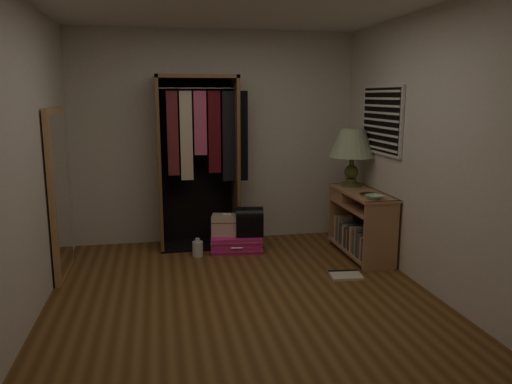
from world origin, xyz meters
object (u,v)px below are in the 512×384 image
Objects in this scene: console_bookshelf at (360,221)px; train_case at (227,225)px; floor_mirror at (59,194)px; pink_suitcase at (236,243)px; open_wardrobe at (202,147)px; table_lamp at (352,144)px; white_jug at (198,248)px; black_bag at (249,221)px.

console_bookshelf is 2.83× the size of train_case.
pink_suitcase is at bearing 13.84° from floor_mirror.
train_case is at bearing -46.78° from open_wardrobe.
white_jug is at bearing -178.96° from table_lamp.
open_wardrobe is 5.92× the size of black_bag.
pink_suitcase is at bearing -41.32° from open_wardrobe.
console_bookshelf reaches higher than pink_suitcase.
white_jug is (-0.36, -0.18, -0.22)m from train_case.
pink_suitcase is (-1.38, 0.42, -0.30)m from console_bookshelf.
white_jug is (-0.62, -0.09, -0.27)m from black_bag.
open_wardrobe reaches higher than table_lamp.
table_lamp is at bearing 89.33° from console_bookshelf.
console_bookshelf is at bearing -9.22° from black_bag.
open_wardrobe is 1.21× the size of floor_mirror.
floor_mirror is (-3.24, -0.04, 0.46)m from console_bookshelf.
table_lamp is (1.49, -0.15, 0.94)m from train_case.
console_bookshelf is 5.28× the size of white_jug.
floor_mirror is at bearing -173.67° from table_lamp.
floor_mirror is at bearing -179.27° from console_bookshelf.
floor_mirror is 2.57× the size of pink_suitcase.
open_wardrobe is 5.18× the size of train_case.
open_wardrobe is 1.73m from floor_mirror.
console_bookshelf is at bearing 0.73° from floor_mirror.
table_lamp reaches higher than black_bag.
white_jug reaches higher than pink_suitcase.
train_case is 0.58× the size of table_lamp.
pink_suitcase is (0.35, -0.31, -1.12)m from open_wardrobe.
floor_mirror is 2.49× the size of table_lamp.
floor_mirror is 3.29m from table_lamp.
console_bookshelf reaches higher than white_jug.
open_wardrobe reaches higher than console_bookshelf.
train_case is at bearing 168.15° from black_bag.
black_bag reaches higher than white_jug.
train_case reaches higher than pink_suitcase.
console_bookshelf is 1.69× the size of pink_suitcase.
black_bag is (-1.22, 0.37, -0.03)m from console_bookshelf.
table_lamp is (0.00, 0.32, 0.86)m from console_bookshelf.
open_wardrobe is at bearing 166.75° from table_lamp.
floor_mirror is at bearing -151.83° from train_case.
black_bag is 1.63× the size of white_jug.
floor_mirror is at bearing -153.06° from open_wardrobe.
console_bookshelf is 1.28m from black_bag.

